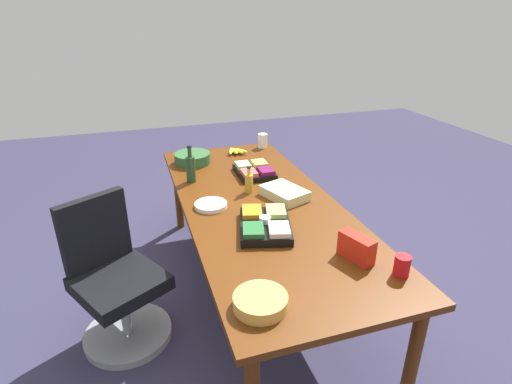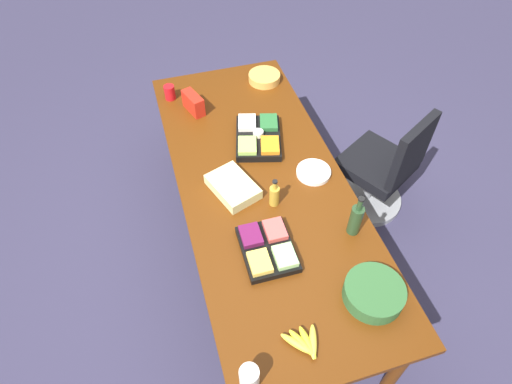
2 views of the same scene
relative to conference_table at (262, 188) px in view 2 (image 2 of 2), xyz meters
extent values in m
plane|color=#33304A|center=(0.00, 0.00, -0.69)|extent=(10.00, 10.00, 0.00)
cube|color=#532709|center=(0.00, 0.00, 0.04)|extent=(2.56, 1.04, 0.04)
cylinder|color=#532709|center=(-1.19, -0.43, -0.33)|extent=(0.07, 0.07, 0.71)
cylinder|color=#532709|center=(1.19, -0.43, -0.33)|extent=(0.07, 0.07, 0.71)
cylinder|color=#532709|center=(1.19, 0.43, -0.33)|extent=(0.07, 0.07, 0.71)
cylinder|color=gray|center=(0.19, -0.97, -0.66)|extent=(0.56, 0.56, 0.05)
cylinder|color=gray|center=(0.19, -0.97, -0.45)|extent=(0.06, 0.06, 0.38)
cube|color=black|center=(0.19, -0.97, -0.26)|extent=(0.65, 0.65, 0.09)
cube|color=black|center=(0.00, -1.08, 0.02)|extent=(0.27, 0.41, 0.47)
cylinder|color=gold|center=(-0.19, -0.02, 0.13)|extent=(0.07, 0.07, 0.13)
cylinder|color=gold|center=(-0.19, -0.02, 0.22)|extent=(0.03, 0.03, 0.05)
cylinder|color=black|center=(-0.19, -0.02, 0.26)|extent=(0.04, 0.04, 0.01)
cube|color=black|center=(0.37, -0.09, 0.09)|extent=(0.49, 0.40, 0.05)
cube|color=orange|center=(0.23, -0.13, 0.13)|extent=(0.19, 0.16, 0.03)
cube|color=#276430|center=(0.46, -0.19, 0.13)|extent=(0.19, 0.16, 0.03)
cube|color=#A3CF5B|center=(0.28, 0.02, 0.13)|extent=(0.19, 0.16, 0.03)
cube|color=silver|center=(0.50, -0.05, 0.13)|extent=(0.19, 0.16, 0.03)
cylinder|color=white|center=(0.37, -0.09, 0.13)|extent=(0.09, 0.09, 0.04)
cylinder|color=white|center=(-0.03, -0.34, 0.08)|extent=(0.27, 0.27, 0.03)
cylinder|color=gold|center=(1.02, -0.34, 0.09)|extent=(0.31, 0.31, 0.06)
cylinder|color=#244023|center=(-0.52, -0.39, 0.16)|extent=(0.09, 0.09, 0.20)
cylinder|color=#244023|center=(-0.52, -0.39, 0.30)|extent=(0.04, 0.04, 0.08)
cylinder|color=black|center=(-0.52, -0.39, 0.35)|extent=(0.05, 0.05, 0.01)
cylinder|color=#2E5C2E|center=(-0.93, -0.31, 0.11)|extent=(0.33, 0.33, 0.09)
cylinder|color=red|center=(1.01, 0.41, 0.12)|extent=(0.09, 0.09, 0.11)
cube|color=black|center=(-0.51, 0.13, 0.08)|extent=(0.37, 0.29, 0.04)
cube|color=#A7DC87|center=(-0.60, 0.06, 0.12)|extent=(0.15, 0.11, 0.03)
cube|color=#E2534E|center=(-0.42, 0.05, 0.12)|extent=(0.15, 0.11, 0.03)
cube|color=#EEC750|center=(-0.60, 0.20, 0.12)|extent=(0.15, 0.11, 0.03)
cube|color=#611645|center=(-0.42, 0.19, 0.12)|extent=(0.15, 0.11, 0.03)
cube|color=red|center=(0.81, 0.27, 0.13)|extent=(0.22, 0.14, 0.14)
cylinder|color=white|center=(-1.15, 0.41, 0.13)|extent=(0.10, 0.10, 0.14)
cube|color=beige|center=(-0.02, 0.19, 0.10)|extent=(0.38, 0.31, 0.07)
ellipsoid|color=yellow|center=(-1.07, 0.08, 0.09)|extent=(0.17, 0.09, 0.04)
ellipsoid|color=yellow|center=(-1.06, 0.10, 0.09)|extent=(0.17, 0.05, 0.04)
ellipsoid|color=yellow|center=(-1.06, 0.13, 0.09)|extent=(0.17, 0.10, 0.04)
ellipsoid|color=yellow|center=(-1.05, 0.16, 0.09)|extent=(0.15, 0.14, 0.04)
camera|label=1|loc=(2.37, -0.79, 1.28)|focal=28.11mm
camera|label=2|loc=(-1.76, 0.57, 2.10)|focal=30.53mm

